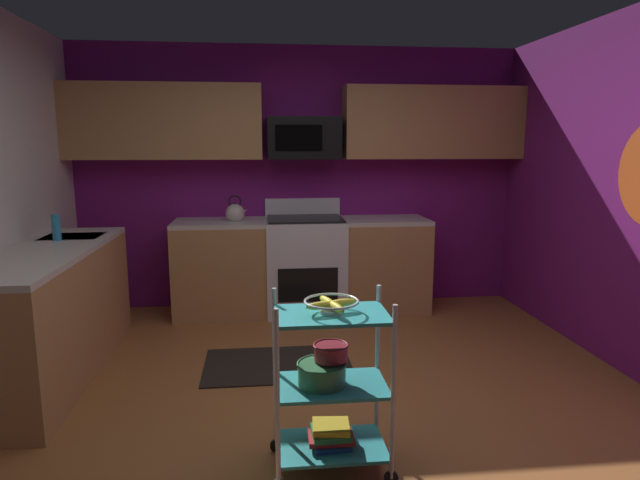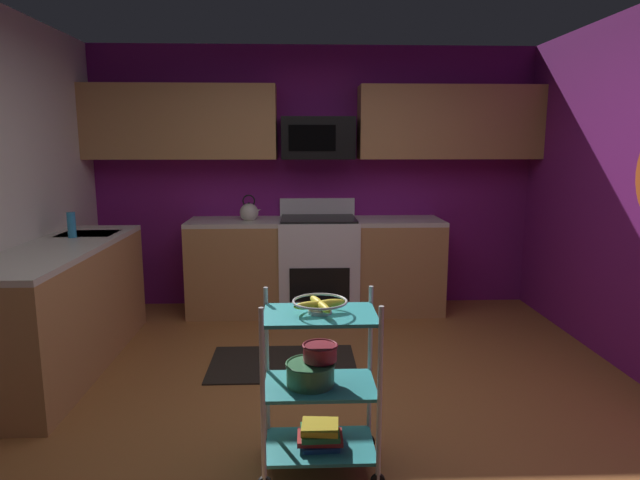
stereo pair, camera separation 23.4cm
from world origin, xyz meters
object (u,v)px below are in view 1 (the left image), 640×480
rolling_cart (331,385)px  kettle (235,213)px  book_stack (331,434)px  fruit_bowl (331,304)px  mixing_bowl_small (331,351)px  dish_soap_bottle (56,228)px  mixing_bowl_large (322,373)px  microwave (304,138)px  oven_range (305,264)px

rolling_cart → kettle: (-0.58, 2.68, 0.54)m
book_stack → fruit_bowl: bearing=82.9°
mixing_bowl_small → dish_soap_bottle: (-1.88, 1.70, 0.40)m
mixing_bowl_large → fruit_bowl: bearing=0.0°
fruit_bowl → mixing_bowl_small: bearing=86.5°
microwave → mixing_bowl_large: size_ratio=2.78×
rolling_cart → book_stack: 0.27m
mixing_bowl_large → dish_soap_bottle: dish_soap_bottle is taller
book_stack → kettle: bearing=102.2°
mixing_bowl_large → book_stack: (0.05, -0.00, -0.34)m
fruit_bowl → dish_soap_bottle: size_ratio=1.36×
oven_range → microwave: (-0.00, 0.10, 1.22)m
rolling_cart → fruit_bowl: rolling_cart is taller
microwave → fruit_bowl: (-0.09, -2.79, -0.82)m
mixing_bowl_small → fruit_bowl: bearing=-93.5°
mixing_bowl_small → kettle: bearing=102.3°
fruit_bowl → kettle: 2.74m
oven_range → dish_soap_bottle: (-1.97, -0.95, 0.54)m
kettle → dish_soap_bottle: kettle is taller
fruit_bowl → book_stack: 0.69m
microwave → mixing_bowl_small: microwave is taller
dish_soap_bottle → oven_range: bearing=25.8°
rolling_cart → mixing_bowl_small: rolling_cart is taller
book_stack → dish_soap_bottle: size_ratio=1.17×
rolling_cart → fruit_bowl: 0.42m
mixing_bowl_large → book_stack: mixing_bowl_large is taller
microwave → mixing_bowl_large: bearing=-92.8°
fruit_bowl → mixing_bowl_large: fruit_bowl is taller
oven_range → rolling_cart: 2.68m
fruit_bowl → kettle: size_ratio=1.03×
rolling_cart → fruit_bowl: (0.00, 0.00, 0.42)m
oven_range → fruit_bowl: oven_range is taller
rolling_cart → kettle: size_ratio=3.47×
rolling_cart → book_stack: size_ratio=3.92×
oven_range → book_stack: size_ratio=4.71×
dish_soap_bottle → microwave: bearing=28.2°
oven_range → dish_soap_bottle: 2.26m
book_stack → kettle: (-0.58, 2.68, 0.81)m
microwave → book_stack: bearing=-91.9°
mixing_bowl_small → microwave: bearing=88.2°
mixing_bowl_small → kettle: kettle is taller
rolling_cart → kettle: bearing=102.2°
microwave → kettle: size_ratio=2.65×
dish_soap_bottle → kettle: bearing=36.1°
book_stack → kettle: size_ratio=0.88×
microwave → fruit_bowl: bearing=-91.9°
mixing_bowl_large → mixing_bowl_small: 0.12m
oven_range → dish_soap_bottle: size_ratio=5.50×
microwave → kettle: (-0.67, -0.11, -0.70)m
rolling_cart → book_stack: (0.00, 0.00, -0.27)m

